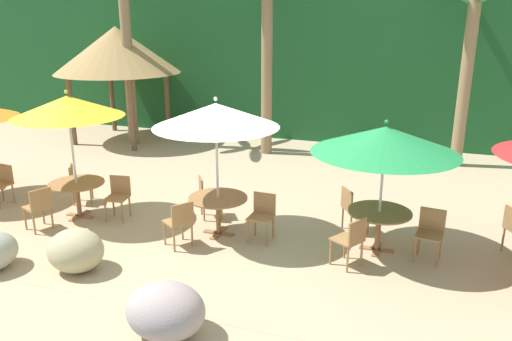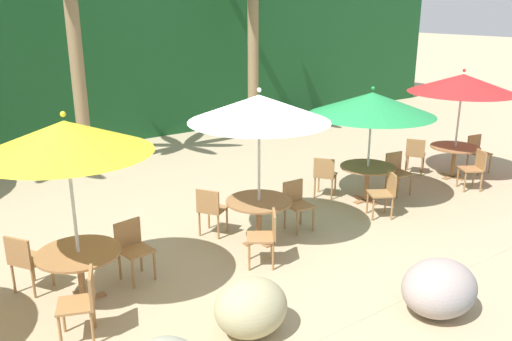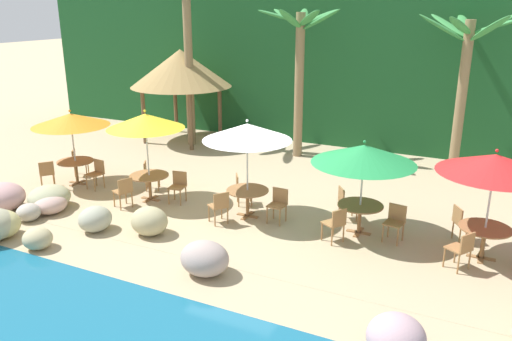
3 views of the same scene
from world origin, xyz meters
The scene contains 32 objects.
ground_plane centered at (0.00, 0.00, 0.00)m, with size 120.00×120.00×0.00m, color tan.
terrace_deck centered at (0.00, 0.00, 0.00)m, with size 18.00×5.20×0.01m.
foliage_backdrop centered at (0.00, 9.00, 3.00)m, with size 28.00×2.40×6.00m.
rock_seawall centered at (-1.71, -2.75, 0.34)m, with size 15.85×3.37×0.77m.
umbrella_orange centered at (-5.90, 0.03, 2.03)m, with size 2.29×2.29×2.33m.
dining_table_orange centered at (-5.90, 0.03, 0.61)m, with size 1.10×1.10×0.74m.
chair_orange_seaward centered at (-5.04, 0.01, 0.51)m, with size 0.47×0.48×0.87m.
chair_orange_inland centered at (-6.46, 0.68, 0.51)m, with size 0.59×0.59×0.87m.
chair_orange_left centered at (-6.36, -0.69, 0.51)m, with size 0.60×0.59×0.87m.
umbrella_yellow centered at (-3.02, -0.08, 2.29)m, with size 2.14×2.14×2.61m.
dining_table_yellow centered at (-3.02, -0.08, 0.61)m, with size 1.10×1.10×0.74m.
chair_yellow_seaward centered at (-2.19, 0.13, 0.51)m, with size 0.48×0.48×0.87m.
chair_yellow_inland centered at (-3.54, 0.59, 0.51)m, with size 0.59×0.58×0.87m.
chair_yellow_left centered at (-3.25, -0.90, 0.51)m, with size 0.55×0.55×0.87m.
umbrella_white centered at (0.02, 0.06, 2.28)m, with size 2.27×2.27×2.61m.
dining_table_white centered at (0.02, 0.06, 0.61)m, with size 1.10×1.10×0.74m.
chair_white_seaward centered at (0.88, 0.11, 0.51)m, with size 0.44×0.45×0.87m.
chair_white_inland centered at (-0.51, 0.72, 0.51)m, with size 0.59×0.58×0.87m.
chair_white_left centered at (-0.38, -0.70, 0.51)m, with size 0.59×0.59×0.87m.
umbrella_green centered at (2.93, 0.32, 2.00)m, with size 2.45×2.45×2.34m.
dining_table_green centered at (2.93, 0.32, 0.61)m, with size 1.10×1.10×0.74m.
chair_green_seaward centered at (3.78, 0.29, 0.51)m, with size 0.48×0.48×0.87m.
chair_green_inland centered at (2.37, 0.97, 0.51)m, with size 0.59×0.59×0.87m.
chair_green_left centered at (2.57, -0.46, 0.51)m, with size 0.58×0.58×0.87m.
umbrella_red centered at (5.70, 0.21, 2.18)m, with size 2.35×2.35×2.50m.
dining_table_red centered at (5.70, 0.21, 0.61)m, with size 1.10×1.10×0.74m.
chair_red_inland centered at (5.18, 0.88, 0.51)m, with size 0.58×0.58×0.87m.
chair_red_left centered at (5.32, -0.56, 0.51)m, with size 0.59×0.58×0.87m.
palm_tree_nearest centered at (-5.30, 5.63, 4.22)m, with size 2.84×3.10×6.57m.
palm_tree_second centered at (-0.89, 5.93, 3.62)m, with size 2.87×2.90×5.22m.
palm_tree_third centered at (4.46, 6.40, 3.56)m, with size 3.19×3.23×5.08m.
palapa_hut centered at (-5.93, 6.00, 2.91)m, with size 4.00×4.00×3.65m.
Camera 3 is at (5.70, -11.07, 5.33)m, focal length 36.04 mm.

